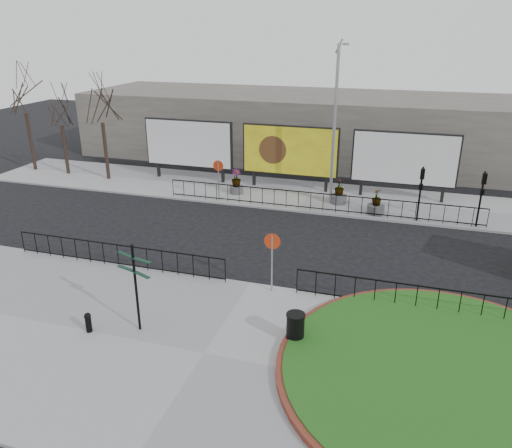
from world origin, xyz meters
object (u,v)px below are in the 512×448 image
at_px(lamp_post, 335,124).
at_px(planter_a, 236,183).
at_px(billboard_mid, 290,151).
at_px(fingerpost_sign, 135,279).
at_px(litter_bin, 295,328).
at_px(planter_b, 339,194).
at_px(planter_c, 376,205).
at_px(bollard, 88,321).

xyz_separation_m(lamp_post, planter_a, (-5.96, -0.00, -4.06)).
xyz_separation_m(billboard_mid, fingerpost_sign, (-1.18, -17.34, -0.52)).
distance_m(fingerpost_sign, litter_bin, 5.60).
height_order(litter_bin, planter_b, planter_b).
relative_size(planter_a, planter_b, 1.02).
relative_size(litter_bin, planter_b, 0.70).
distance_m(lamp_post, litter_bin, 15.13).
xyz_separation_m(billboard_mid, litter_bin, (4.17, -16.47, -1.94)).
bearing_deg(planter_c, fingerpost_sign, -116.10).
xyz_separation_m(bollard, planter_c, (8.55, 14.82, 0.11)).
relative_size(planter_b, planter_c, 1.04).
bearing_deg(bollard, planter_b, 68.58).
bearing_deg(fingerpost_sign, bollard, -135.89).
height_order(billboard_mid, lamp_post, lamp_post).
xyz_separation_m(fingerpost_sign, bollard, (-1.61, -0.65, -1.56)).
height_order(litter_bin, planter_a, planter_a).
height_order(bollard, planter_b, planter_b).
distance_m(bollard, planter_b, 17.20).
bearing_deg(lamp_post, fingerpost_sign, -105.23).
bearing_deg(fingerpost_sign, planter_c, 86.04).
height_order(bollard, planter_a, planter_a).
relative_size(litter_bin, planter_c, 0.73).
bearing_deg(billboard_mid, planter_b, -29.39).
bearing_deg(planter_c, bollard, -119.98).
bearing_deg(planter_b, planter_c, -27.82).
xyz_separation_m(lamp_post, planter_c, (2.76, -1.20, -4.19)).
bearing_deg(planter_c, billboard_mid, 151.22).
xyz_separation_m(fingerpost_sign, planter_a, (-1.77, 15.37, -1.31)).
height_order(fingerpost_sign, bollard, fingerpost_sign).
relative_size(lamp_post, fingerpost_sign, 2.85).
bearing_deg(planter_a, fingerpost_sign, -83.42).
height_order(lamp_post, fingerpost_sign, lamp_post).
xyz_separation_m(lamp_post, bollard, (-5.79, -16.01, -4.31)).
relative_size(lamp_post, bollard, 12.62).
distance_m(fingerpost_sign, planter_b, 16.12).
bearing_deg(planter_b, billboard_mid, 150.61).
height_order(planter_a, planter_b, planter_a).
bearing_deg(litter_bin, planter_a, 116.13).
bearing_deg(planter_a, planter_b, 0.00).
bearing_deg(bollard, billboard_mid, 81.21).
xyz_separation_m(billboard_mid, bollard, (-2.78, -17.99, -2.08)).
bearing_deg(litter_bin, bollard, -167.70).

